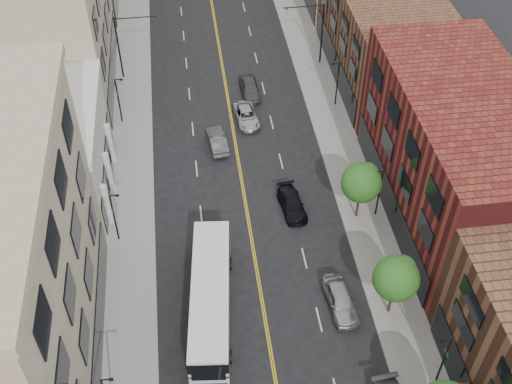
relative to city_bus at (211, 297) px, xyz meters
name	(u,v)px	position (x,y,z in m)	size (l,w,h in m)	color
sidewalk_left	(132,153)	(-6.10, 19.29, -1.82)	(4.00, 110.00, 0.15)	gray
sidewalk_right	(336,135)	(13.90, 19.29, -1.82)	(4.00, 110.00, 0.15)	gray
bldg_l_white	(44,155)	(-13.10, 15.29, 2.11)	(10.00, 14.00, 8.00)	silver
bldg_l_far_a	(50,6)	(-13.10, 32.29, 7.11)	(10.00, 20.00, 18.00)	#9C9174
bldg_r_mid	(456,157)	(20.90, 8.29, 4.11)	(10.00, 22.00, 12.00)	#5A1817
bldg_r_far_a	(384,34)	(20.90, 29.29, 3.11)	(10.00, 20.00, 10.00)	brown
tree_r_2	(397,277)	(13.29, -1.64, 2.23)	(3.40, 3.40, 5.59)	black
tree_r_3	(362,181)	(13.29, 8.36, 2.23)	(3.40, 3.40, 5.59)	black
lamp_l_2	(114,215)	(-7.05, 8.29, 1.08)	(0.81, 0.55, 5.05)	black
lamp_l_3	(119,98)	(-7.05, 24.29, 1.08)	(0.81, 0.55, 5.05)	black
lamp_r_1	(444,358)	(14.85, -7.71, 1.08)	(0.81, 0.55, 5.05)	black
lamp_r_2	(379,190)	(14.85, 8.29, 1.08)	(0.81, 0.55, 5.05)	black
lamp_r_3	(337,81)	(14.85, 24.29, 1.08)	(0.81, 0.55, 5.05)	black
signal_mast_left	(124,40)	(-6.36, 32.29, 2.75)	(4.49, 0.18, 7.20)	black
signal_mast_right	(316,27)	(14.17, 32.29, 2.75)	(4.49, 0.18, 7.20)	black
city_bus	(211,297)	(0.00, 0.00, 0.00)	(4.06, 12.88, 3.26)	white
car_parked_far	(341,300)	(9.70, -0.74, -1.08)	(1.92, 4.78, 1.63)	#9C9EA3
car_lane_behind	(217,140)	(2.10, 19.28, -1.15)	(1.57, 4.49, 1.48)	#4D4E52
car_lane_a	(292,204)	(7.82, 9.88, -1.23)	(1.86, 4.59, 1.33)	black
car_lane_b	(246,116)	(5.40, 22.85, -1.24)	(2.16, 4.68, 1.30)	#AFB2B7
car_lane_c	(250,88)	(6.34, 27.40, -1.12)	(1.84, 4.56, 1.55)	#414145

